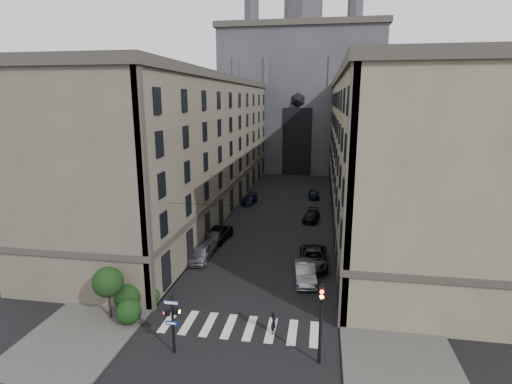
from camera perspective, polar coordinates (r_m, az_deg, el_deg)
The scene contains 20 objects.
ground at distance 25.80m, azimuth -4.88°, elevation -24.48°, with size 260.00×260.00×0.00m, color black.
sidewalk_left at distance 60.02m, azimuth -6.14°, elevation -2.06°, with size 7.00×80.00×0.15m, color #383533.
sidewalk_right at distance 58.13m, azimuth 14.26°, elevation -2.90°, with size 7.00×80.00×0.15m, color #383533.
zebra_crossing at distance 29.79m, azimuth -2.38°, elevation -18.72°, with size 11.00×3.20×0.01m, color beige.
building_left at distance 59.16m, azimuth -9.12°, elevation 6.78°, with size 13.60×60.60×18.85m.
building_right at distance 56.69m, azimuth 17.76°, elevation 6.05°, with size 13.60×60.60×18.85m.
gothic_tower at distance 94.88m, azimuth 6.48°, elevation 14.30°, with size 35.00×23.00×58.00m.
pedestrian_signal_left at distance 26.63m, azimuth -11.84°, elevation -17.39°, with size 1.02×0.38×4.00m.
traffic_light_right at distance 24.98m, azimuth 9.26°, elevation -16.91°, with size 0.34×0.50×5.20m.
shrub_cluster at distance 31.68m, azimuth -18.50°, elevation -13.67°, with size 3.90×4.40×3.90m.
tram_wires at distance 56.27m, azimuth 3.97°, elevation 4.44°, with size 14.00×60.00×0.43m.
car_left_near at distance 40.45m, azimuth -7.86°, elevation -8.71°, with size 1.80×4.47×1.52m, color gray.
car_left_midnear at distance 44.35m, azimuth -6.19°, elevation -6.72°, with size 1.52×4.37×1.44m, color black.
car_left_midfar at distance 45.73m, azimuth -5.68°, elevation -6.05°, with size 2.49×5.39×1.50m, color black.
car_left_far at distance 61.37m, azimuth -0.99°, elevation -1.09°, with size 1.82×4.48×1.30m, color black.
car_right_near at distance 36.13m, azimuth 7.00°, elevation -11.35°, with size 1.72×4.93×1.63m, color slate.
car_right_midnear at distance 39.41m, azimuth 8.17°, elevation -9.25°, with size 2.69×5.83×1.62m, color black.
car_right_midfar at distance 53.31m, azimuth 7.91°, elevation -3.41°, with size 1.85×4.55×1.32m, color black.
car_right_far at distance 65.35m, azimuth 8.25°, elevation -0.32°, with size 1.60×3.99×1.36m, color black.
pedestrian at distance 28.79m, azimuth 2.55°, elevation -18.13°, with size 0.58×0.38×1.58m, color black.
Camera 1 is at (5.33, -19.75, 15.72)m, focal length 28.00 mm.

